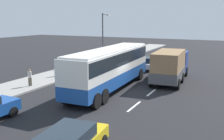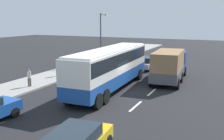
{
  "view_description": "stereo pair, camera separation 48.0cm",
  "coord_description": "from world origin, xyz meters",
  "px_view_note": "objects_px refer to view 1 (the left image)",
  "views": [
    {
      "loc": [
        -19.6,
        -8.67,
        5.95
      ],
      "look_at": [
        0.56,
        1.13,
        1.62
      ],
      "focal_mm": 42.69,
      "sensor_mm": 36.0,
      "label": 1
    },
    {
      "loc": [
        -19.81,
        -8.23,
        5.95
      ],
      "look_at": [
        0.56,
        1.13,
        1.62
      ],
      "focal_mm": 42.69,
      "sensor_mm": 36.0,
      "label": 2
    }
  ],
  "objects_px": {
    "coach_bus": "(110,64)",
    "pedestrian_near_curb": "(61,67)",
    "cargo_truck": "(170,65)",
    "pedestrian_at_crossing": "(30,76)",
    "car_silver_hatch": "(147,63)",
    "street_lamp": "(104,34)"
  },
  "relations": [
    {
      "from": "cargo_truck",
      "to": "pedestrian_near_curb",
      "type": "xyz_separation_m",
      "value": [
        -2.95,
        10.63,
        -0.61
      ]
    },
    {
      "from": "cargo_truck",
      "to": "pedestrian_near_curb",
      "type": "relative_size",
      "value": 5.11
    },
    {
      "from": "car_silver_hatch",
      "to": "pedestrian_at_crossing",
      "type": "bearing_deg",
      "value": 148.76
    },
    {
      "from": "cargo_truck",
      "to": "street_lamp",
      "type": "distance_m",
      "value": 11.91
    },
    {
      "from": "car_silver_hatch",
      "to": "street_lamp",
      "type": "distance_m",
      "value": 6.9
    },
    {
      "from": "pedestrian_near_curb",
      "to": "cargo_truck",
      "type": "bearing_deg",
      "value": 35.27
    },
    {
      "from": "pedestrian_near_curb",
      "to": "street_lamp",
      "type": "distance_m",
      "value": 9.14
    },
    {
      "from": "car_silver_hatch",
      "to": "street_lamp",
      "type": "bearing_deg",
      "value": 79.74
    },
    {
      "from": "car_silver_hatch",
      "to": "pedestrian_near_curb",
      "type": "bearing_deg",
      "value": 136.06
    },
    {
      "from": "pedestrian_near_curb",
      "to": "street_lamp",
      "type": "relative_size",
      "value": 0.24
    },
    {
      "from": "car_silver_hatch",
      "to": "pedestrian_at_crossing",
      "type": "distance_m",
      "value": 14.34
    },
    {
      "from": "pedestrian_near_curb",
      "to": "pedestrian_at_crossing",
      "type": "distance_m",
      "value": 4.78
    },
    {
      "from": "cargo_truck",
      "to": "pedestrian_near_curb",
      "type": "height_order",
      "value": "cargo_truck"
    },
    {
      "from": "coach_bus",
      "to": "cargo_truck",
      "type": "distance_m",
      "value": 6.49
    },
    {
      "from": "pedestrian_at_crossing",
      "to": "pedestrian_near_curb",
      "type": "bearing_deg",
      "value": 125.48
    },
    {
      "from": "coach_bus",
      "to": "cargo_truck",
      "type": "xyz_separation_m",
      "value": [
        5.22,
        -3.83,
        -0.53
      ]
    },
    {
      "from": "pedestrian_at_crossing",
      "to": "street_lamp",
      "type": "xyz_separation_m",
      "value": [
        13.43,
        -0.24,
        2.93
      ]
    },
    {
      "from": "coach_bus",
      "to": "pedestrian_near_curb",
      "type": "distance_m",
      "value": 7.26
    },
    {
      "from": "coach_bus",
      "to": "street_lamp",
      "type": "height_order",
      "value": "street_lamp"
    },
    {
      "from": "coach_bus",
      "to": "pedestrian_at_crossing",
      "type": "bearing_deg",
      "value": 108.73
    },
    {
      "from": "street_lamp",
      "to": "pedestrian_near_curb",
      "type": "bearing_deg",
      "value": 177.18
    },
    {
      "from": "cargo_truck",
      "to": "pedestrian_near_curb",
      "type": "bearing_deg",
      "value": 101.43
    }
  ]
}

